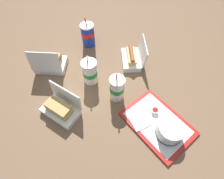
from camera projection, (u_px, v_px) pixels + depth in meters
The scene contains 12 objects.
ground_plane at pixel (116, 98), 1.07m from camera, with size 3.20×3.20×0.00m, color brown.
food_tray at pixel (157, 123), 0.96m from camera, with size 0.40×0.31×0.01m.
cake_container at pixel (170, 131), 0.89m from camera, with size 0.14×0.14×0.08m.
ketchup_cup at pixel (155, 111), 0.99m from camera, with size 0.04×0.04×0.02m.
napkin_stack at pixel (140, 121), 0.96m from camera, with size 0.10×0.10×0.00m, color white.
plastic_fork at pixel (155, 105), 1.02m from camera, with size 0.11×0.01×0.01m, color white.
clamshell_hotdog_right at pixel (132, 58), 1.21m from camera, with size 0.25×0.22×0.16m.
clamshell_sandwich_corner at pixel (50, 63), 1.17m from camera, with size 0.24×0.25×0.19m.
clamshell_sandwich_back at pixel (61, 109), 0.97m from camera, with size 0.25×0.22×0.16m.
soda_cup_back at pixel (88, 35), 1.28m from camera, with size 0.10×0.10×0.23m.
soda_cup_front at pixel (90, 72), 1.08m from camera, with size 0.09×0.09×0.23m.
soda_cup_center at pixel (117, 89), 1.00m from camera, with size 0.09×0.09×0.23m.
Camera 1 is at (0.48, -0.31, 0.90)m, focal length 28.00 mm.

